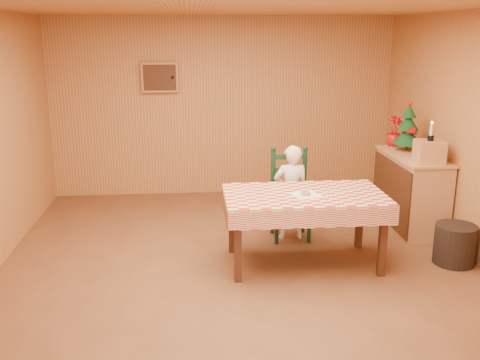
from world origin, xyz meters
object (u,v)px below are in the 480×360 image
object	(u,v)px
dining_table	(304,201)
ladder_chair	(290,196)
seated_child	(291,193)
storage_bin	(455,244)
christmas_tree	(408,128)
crate	(429,152)
shelf_unit	(410,191)

from	to	relation	value
dining_table	ladder_chair	distance (m)	0.81
ladder_chair	seated_child	bearing A→B (deg)	-90.00
dining_table	storage_bin	distance (m)	1.67
christmas_tree	crate	bearing A→B (deg)	-90.00
ladder_chair	crate	distance (m)	1.66
dining_table	ladder_chair	bearing A→B (deg)	90.00
ladder_chair	crate	size ratio (longest dim) A/B	3.60
seated_child	shelf_unit	bearing A→B (deg)	-171.11
ladder_chair	storage_bin	size ratio (longest dim) A/B	2.55
seated_child	crate	world-z (taller)	crate
dining_table	crate	size ratio (longest dim) A/B	5.52
ladder_chair	christmas_tree	bearing A→B (deg)	15.62
seated_child	storage_bin	distance (m)	1.85
ladder_chair	shelf_unit	size ratio (longest dim) A/B	0.87
ladder_chair	seated_child	xyz separation A→B (m)	(-0.00, -0.06, 0.06)
ladder_chair	christmas_tree	distance (m)	1.76
dining_table	crate	distance (m)	1.70
shelf_unit	crate	distance (m)	0.71
dining_table	ladder_chair	xyz separation A→B (m)	(0.00, 0.79, -0.18)
ladder_chair	shelf_unit	distance (m)	1.56
dining_table	seated_child	size ratio (longest dim) A/B	1.47
crate	christmas_tree	bearing A→B (deg)	90.00
ladder_chair	storage_bin	world-z (taller)	ladder_chair
seated_child	storage_bin	bearing A→B (deg)	150.99
shelf_unit	christmas_tree	xyz separation A→B (m)	(0.01, 0.25, 0.74)
dining_table	seated_child	distance (m)	0.74
shelf_unit	crate	world-z (taller)	crate
shelf_unit	christmas_tree	distance (m)	0.79
crate	storage_bin	xyz separation A→B (m)	(0.04, -0.72, -0.84)
dining_table	storage_bin	bearing A→B (deg)	-5.45
dining_table	christmas_tree	xyz separation A→B (m)	(1.55, 1.22, 0.52)
crate	christmas_tree	xyz separation A→B (m)	(-0.00, 0.65, 0.16)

